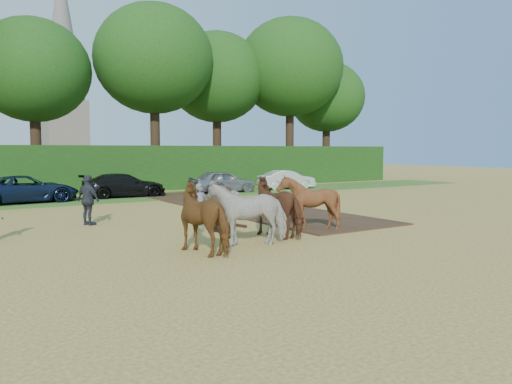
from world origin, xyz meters
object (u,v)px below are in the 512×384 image
spectator_far (88,200)px  church (63,64)px  parked_cars (107,186)px  plough_team (263,209)px

spectator_far → church: 52.69m
spectator_far → church: (10.22, 50.07, 12.81)m
parked_cars → plough_team: bearing=-88.8°
spectator_far → church: bearing=-35.9°
spectator_far → plough_team: (3.72, -5.82, 0.02)m
plough_team → parked_cars: bearing=91.2°
spectator_far → parked_cars: 9.84m
spectator_far → parked_cars: size_ratio=0.06×
spectator_far → church: size_ratio=0.07×
spectator_far → plough_team: bearing=-171.7°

